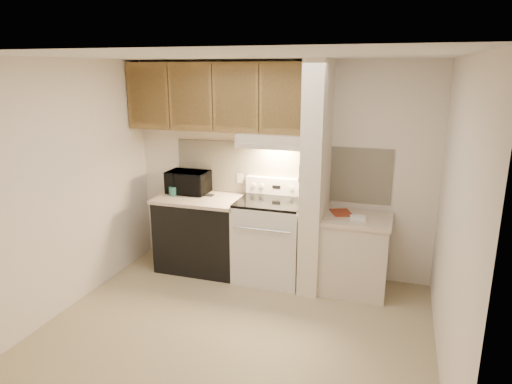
% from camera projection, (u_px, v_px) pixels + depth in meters
% --- Properties ---
extents(floor, '(3.60, 3.60, 0.00)m').
position_uv_depth(floor, '(237.00, 328.00, 4.36)').
color(floor, tan).
rests_on(floor, ground).
extents(ceiling, '(3.60, 3.60, 0.00)m').
position_uv_depth(ceiling, '(233.00, 55.00, 3.70)').
color(ceiling, white).
rests_on(ceiling, wall_back).
extents(wall_back, '(3.60, 2.50, 0.02)m').
position_uv_depth(wall_back, '(279.00, 169.00, 5.41)').
color(wall_back, white).
rests_on(wall_back, floor).
extents(wall_left, '(0.02, 3.00, 2.50)m').
position_uv_depth(wall_left, '(66.00, 187.00, 4.56)').
color(wall_left, white).
rests_on(wall_left, floor).
extents(wall_right, '(0.02, 3.00, 2.50)m').
position_uv_depth(wall_right, '(455.00, 223.00, 3.50)').
color(wall_right, white).
rests_on(wall_right, floor).
extents(backsplash, '(2.60, 0.02, 0.63)m').
position_uv_depth(backsplash, '(279.00, 170.00, 5.40)').
color(backsplash, beige).
rests_on(backsplash, wall_back).
extents(range_body, '(0.76, 0.65, 0.92)m').
position_uv_depth(range_body, '(270.00, 241.00, 5.30)').
color(range_body, silver).
rests_on(range_body, floor).
extents(oven_window, '(0.50, 0.01, 0.30)m').
position_uv_depth(oven_window, '(262.00, 248.00, 5.00)').
color(oven_window, black).
rests_on(oven_window, range_body).
extents(oven_handle, '(0.65, 0.02, 0.02)m').
position_uv_depth(oven_handle, '(261.00, 230.00, 4.91)').
color(oven_handle, silver).
rests_on(oven_handle, range_body).
extents(cooktop, '(0.74, 0.64, 0.03)m').
position_uv_depth(cooktop, '(271.00, 202.00, 5.18)').
color(cooktop, black).
rests_on(cooktop, range_body).
extents(range_backguard, '(0.76, 0.08, 0.20)m').
position_uv_depth(range_backguard, '(277.00, 186.00, 5.41)').
color(range_backguard, silver).
rests_on(range_backguard, range_body).
extents(range_display, '(0.10, 0.01, 0.04)m').
position_uv_depth(range_display, '(276.00, 187.00, 5.37)').
color(range_display, black).
rests_on(range_display, range_backguard).
extents(range_knob_left_outer, '(0.05, 0.02, 0.05)m').
position_uv_depth(range_knob_left_outer, '(254.00, 185.00, 5.45)').
color(range_knob_left_outer, silver).
rests_on(range_knob_left_outer, range_backguard).
extents(range_knob_left_inner, '(0.05, 0.02, 0.05)m').
position_uv_depth(range_knob_left_inner, '(262.00, 186.00, 5.42)').
color(range_knob_left_inner, silver).
rests_on(range_knob_left_inner, range_backguard).
extents(range_knob_right_inner, '(0.05, 0.02, 0.05)m').
position_uv_depth(range_knob_right_inner, '(291.00, 188.00, 5.31)').
color(range_knob_right_inner, silver).
rests_on(range_knob_right_inner, range_backguard).
extents(range_knob_right_outer, '(0.05, 0.02, 0.05)m').
position_uv_depth(range_knob_right_outer, '(300.00, 189.00, 5.28)').
color(range_knob_right_outer, silver).
rests_on(range_knob_right_outer, range_backguard).
extents(dishwasher_front, '(1.00, 0.63, 0.87)m').
position_uv_depth(dishwasher_front, '(201.00, 235.00, 5.57)').
color(dishwasher_front, black).
rests_on(dishwasher_front, floor).
extents(left_countertop, '(1.04, 0.67, 0.04)m').
position_uv_depth(left_countertop, '(200.00, 199.00, 5.46)').
color(left_countertop, beige).
rests_on(left_countertop, dishwasher_front).
extents(spoon_rest, '(0.24, 0.09, 0.02)m').
position_uv_depth(spoon_rest, '(204.00, 195.00, 5.53)').
color(spoon_rest, black).
rests_on(spoon_rest, left_countertop).
extents(teal_jar, '(0.11, 0.11, 0.11)m').
position_uv_depth(teal_jar, '(173.00, 191.00, 5.52)').
color(teal_jar, '#27685C').
rests_on(teal_jar, left_countertop).
extents(outlet, '(0.08, 0.01, 0.12)m').
position_uv_depth(outlet, '(240.00, 179.00, 5.57)').
color(outlet, beige).
rests_on(outlet, backsplash).
extents(microwave, '(0.50, 0.34, 0.28)m').
position_uv_depth(microwave, '(188.00, 182.00, 5.61)').
color(microwave, black).
rests_on(microwave, left_countertop).
extents(partition_pillar, '(0.22, 0.70, 2.50)m').
position_uv_depth(partition_pillar, '(316.00, 178.00, 4.94)').
color(partition_pillar, '#EEE0C8').
rests_on(partition_pillar, floor).
extents(pillar_trim, '(0.01, 0.70, 0.04)m').
position_uv_depth(pillar_trim, '(306.00, 173.00, 4.96)').
color(pillar_trim, olive).
rests_on(pillar_trim, partition_pillar).
extents(knife_strip, '(0.02, 0.42, 0.04)m').
position_uv_depth(knife_strip, '(304.00, 172.00, 4.91)').
color(knife_strip, black).
rests_on(knife_strip, partition_pillar).
extents(knife_blade_a, '(0.01, 0.03, 0.16)m').
position_uv_depth(knife_blade_a, '(299.00, 185.00, 4.79)').
color(knife_blade_a, silver).
rests_on(knife_blade_a, knife_strip).
extents(knife_handle_a, '(0.02, 0.02, 0.10)m').
position_uv_depth(knife_handle_a, '(300.00, 170.00, 4.76)').
color(knife_handle_a, black).
rests_on(knife_handle_a, knife_strip).
extents(knife_blade_b, '(0.01, 0.04, 0.18)m').
position_uv_depth(knife_blade_b, '(301.00, 184.00, 4.86)').
color(knife_blade_b, silver).
rests_on(knife_blade_b, knife_strip).
extents(knife_handle_b, '(0.02, 0.02, 0.10)m').
position_uv_depth(knife_handle_b, '(301.00, 169.00, 4.82)').
color(knife_handle_b, black).
rests_on(knife_handle_b, knife_strip).
extents(knife_blade_c, '(0.01, 0.04, 0.20)m').
position_uv_depth(knife_blade_c, '(303.00, 183.00, 4.95)').
color(knife_blade_c, silver).
rests_on(knife_blade_c, knife_strip).
extents(knife_handle_c, '(0.02, 0.02, 0.10)m').
position_uv_depth(knife_handle_c, '(303.00, 167.00, 4.91)').
color(knife_handle_c, black).
rests_on(knife_handle_c, knife_strip).
extents(knife_blade_d, '(0.01, 0.04, 0.16)m').
position_uv_depth(knife_blade_d, '(305.00, 179.00, 5.02)').
color(knife_blade_d, silver).
rests_on(knife_blade_d, knife_strip).
extents(knife_handle_d, '(0.02, 0.02, 0.10)m').
position_uv_depth(knife_handle_d, '(304.00, 166.00, 4.96)').
color(knife_handle_d, black).
rests_on(knife_handle_d, knife_strip).
extents(knife_blade_e, '(0.01, 0.04, 0.18)m').
position_uv_depth(knife_blade_e, '(306.00, 179.00, 5.08)').
color(knife_blade_e, silver).
rests_on(knife_blade_e, knife_strip).
extents(knife_handle_e, '(0.02, 0.02, 0.10)m').
position_uv_depth(knife_handle_e, '(306.00, 164.00, 5.06)').
color(knife_handle_e, black).
rests_on(knife_handle_e, knife_strip).
extents(oven_mitt, '(0.03, 0.11, 0.26)m').
position_uv_depth(oven_mitt, '(307.00, 182.00, 5.16)').
color(oven_mitt, slate).
rests_on(oven_mitt, partition_pillar).
extents(right_cab_base, '(0.70, 0.60, 0.81)m').
position_uv_depth(right_cab_base, '(355.00, 256.00, 5.02)').
color(right_cab_base, beige).
rests_on(right_cab_base, floor).
extents(right_countertop, '(0.74, 0.64, 0.04)m').
position_uv_depth(right_countertop, '(357.00, 219.00, 4.91)').
color(right_countertop, beige).
rests_on(right_countertop, right_cab_base).
extents(red_folder, '(0.30, 0.34, 0.01)m').
position_uv_depth(red_folder, '(341.00, 213.00, 5.05)').
color(red_folder, maroon).
rests_on(red_folder, right_countertop).
extents(white_box, '(0.17, 0.12, 0.04)m').
position_uv_depth(white_box, '(358.00, 218.00, 4.80)').
color(white_box, white).
rests_on(white_box, right_countertop).
extents(range_hood, '(0.78, 0.44, 0.15)m').
position_uv_depth(range_hood, '(274.00, 140.00, 5.11)').
color(range_hood, beige).
rests_on(range_hood, upper_cabinets).
extents(hood_lip, '(0.78, 0.04, 0.06)m').
position_uv_depth(hood_lip, '(269.00, 147.00, 4.93)').
color(hood_lip, beige).
rests_on(hood_lip, range_hood).
extents(upper_cabinets, '(2.18, 0.33, 0.77)m').
position_uv_depth(upper_cabinets, '(218.00, 97.00, 5.23)').
color(upper_cabinets, olive).
rests_on(upper_cabinets, wall_back).
extents(cab_door_a, '(0.46, 0.01, 0.63)m').
position_uv_depth(cab_door_a, '(148.00, 96.00, 5.33)').
color(cab_door_a, olive).
rests_on(cab_door_a, upper_cabinets).
extents(cab_gap_a, '(0.01, 0.01, 0.73)m').
position_uv_depth(cab_gap_a, '(169.00, 97.00, 5.25)').
color(cab_gap_a, black).
rests_on(cab_gap_a, upper_cabinets).
extents(cab_door_b, '(0.46, 0.01, 0.63)m').
position_uv_depth(cab_door_b, '(190.00, 97.00, 5.17)').
color(cab_door_b, olive).
rests_on(cab_door_b, upper_cabinets).
extents(cab_gap_b, '(0.01, 0.01, 0.73)m').
position_uv_depth(cab_gap_b, '(212.00, 98.00, 5.09)').
color(cab_gap_b, black).
rests_on(cab_gap_b, upper_cabinets).
extents(cab_door_c, '(0.46, 0.01, 0.63)m').
position_uv_depth(cab_door_c, '(235.00, 98.00, 5.01)').
color(cab_door_c, olive).
rests_on(cab_door_c, upper_cabinets).
extents(cab_gap_c, '(0.01, 0.01, 0.73)m').
position_uv_depth(cab_gap_c, '(259.00, 99.00, 4.93)').
color(cab_gap_c, black).
rests_on(cab_gap_c, upper_cabinets).
extents(cab_door_d, '(0.46, 0.01, 0.63)m').
position_uv_depth(cab_door_d, '(283.00, 99.00, 4.85)').
color(cab_door_d, olive).
rests_on(cab_door_d, upper_cabinets).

